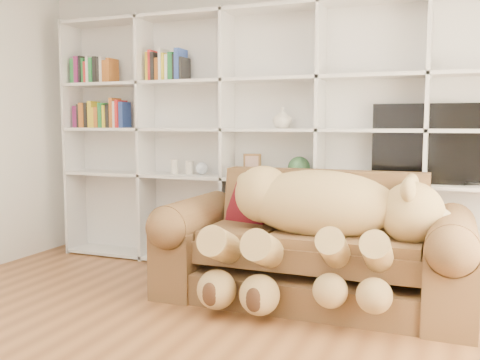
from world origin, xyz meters
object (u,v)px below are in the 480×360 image
at_px(gift_box, 435,293).
at_px(sofa, 313,252).
at_px(tv, 442,144).
at_px(teddy_bear, 317,218).

bearing_deg(gift_box, sofa, -174.58).
height_order(gift_box, tv, tv).
relative_size(sofa, tv, 2.09).
distance_m(sofa, tv, 1.40).
distance_m(sofa, teddy_bear, 0.37).
relative_size(sofa, teddy_bear, 1.38).
xyz_separation_m(teddy_bear, gift_box, (0.82, 0.28, -0.55)).
height_order(sofa, gift_box, sofa).
bearing_deg(teddy_bear, sofa, 110.02).
bearing_deg(teddy_bear, tv, 46.65).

